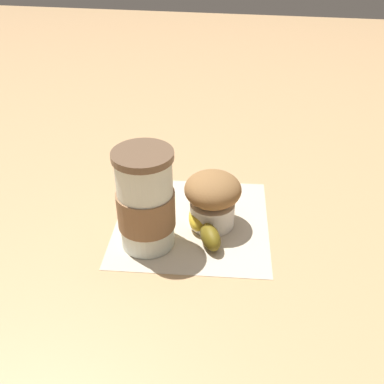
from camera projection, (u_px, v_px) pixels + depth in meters
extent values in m
plane|color=tan|center=(192.00, 222.00, 0.72)|extent=(3.00, 3.00, 0.00)
cube|color=beige|center=(192.00, 222.00, 0.72)|extent=(0.26, 0.26, 0.00)
cylinder|color=silver|center=(146.00, 203.00, 0.64)|extent=(0.08, 0.08, 0.14)
cylinder|color=brown|center=(142.00, 155.00, 0.59)|extent=(0.08, 0.08, 0.01)
cylinder|color=#846042|center=(146.00, 209.00, 0.64)|extent=(0.08, 0.08, 0.06)
cylinder|color=white|center=(212.00, 214.00, 0.70)|extent=(0.07, 0.07, 0.04)
ellipsoid|color=olive|center=(213.00, 190.00, 0.67)|extent=(0.09, 0.09, 0.05)
ellipsoid|color=gold|center=(202.00, 197.00, 0.74)|extent=(0.06, 0.04, 0.03)
ellipsoid|color=gold|center=(199.00, 216.00, 0.70)|extent=(0.06, 0.04, 0.03)
ellipsoid|color=brown|center=(210.00, 237.00, 0.66)|extent=(0.06, 0.05, 0.03)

